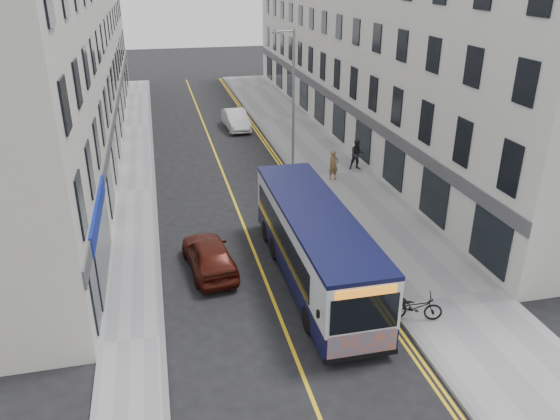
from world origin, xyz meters
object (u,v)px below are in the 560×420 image
pedestrian_near (333,165)px  car_maroon (209,255)px  pedestrian_far (357,155)px  car_white (236,120)px  streetlamp (292,95)px  city_bus (314,243)px  bicycle (415,307)px

pedestrian_near → car_maroon: 11.49m
pedestrian_far → car_white: size_ratio=0.42×
pedestrian_far → streetlamp: bearing=163.8°
pedestrian_far → city_bus: bearing=-111.8°
streetlamp → car_maroon: (-6.17, -11.17, -3.68)m
city_bus → streetlamp: bearing=79.6°
bicycle → pedestrian_near: pedestrian_near is taller
bicycle → city_bus: bearing=55.1°
bicycle → pedestrian_near: size_ratio=1.08×
pedestrian_near → car_maroon: (-7.88, -8.36, -0.25)m
streetlamp → pedestrian_near: size_ratio=4.78×
bicycle → pedestrian_near: (1.48, 13.41, 0.36)m
bicycle → car_white: size_ratio=0.42×
bicycle → car_white: (-2.15, 25.58, 0.11)m
pedestrian_near → pedestrian_far: bearing=19.3°
pedestrian_far → car_white: 12.16m
city_bus → pedestrian_near: size_ratio=6.15×
bicycle → car_white: bearing=22.4°
car_white → bicycle: bearing=-88.1°
bicycle → car_maroon: size_ratio=0.44×
car_maroon → streetlamp: bearing=-125.5°
pedestrian_far → car_white: bearing=123.0°
pedestrian_far → car_maroon: pedestrian_far is taller
city_bus → car_maroon: bearing=156.4°
car_maroon → city_bus: bearing=149.8°
city_bus → car_white: 22.22m
pedestrian_near → car_white: 12.70m
pedestrian_near → streetlamp: bearing=105.3°
pedestrian_near → pedestrian_far: size_ratio=0.93×
pedestrian_near → pedestrian_far: pedestrian_far is taller
pedestrian_far → car_maroon: size_ratio=0.43×
city_bus → car_maroon: 4.26m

